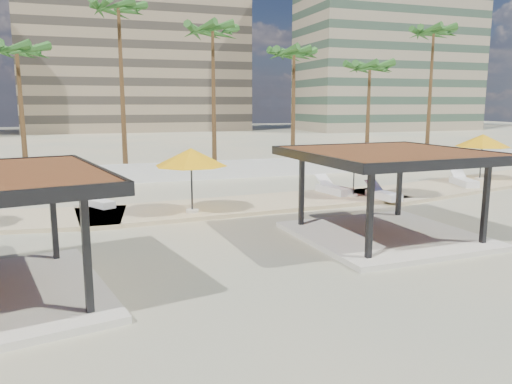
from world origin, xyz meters
The scene contains 20 objects.
ground centered at (0.00, 0.00, 0.00)m, with size 200.00×200.00×0.00m, color tan.
promenade centered at (2.00, 7.67, 0.06)m, with size 44.45×7.97×0.24m.
boundary_wall centered at (0.00, 16.00, 0.60)m, with size 56.00×0.30×1.20m, color silver.
building_mid centered at (4.00, 78.00, 14.27)m, with size 38.00×16.00×30.40m.
building_east centered at (48.00, 66.00, 17.27)m, with size 32.00×15.00×36.40m.
pavilion_central centered at (4.79, 0.00, 1.93)m, with size 6.66×6.66×3.23m.
umbrella_b centered at (-1.20, 5.80, 2.59)m, with size 4.17×4.17×2.81m.
umbrella_c centered at (7.36, 6.83, 2.26)m, with size 3.26×3.26×2.42m.
umbrella_d centered at (9.33, 5.80, 2.56)m, with size 3.12×3.12×2.77m.
umbrella_e centered at (17.61, 9.20, 2.62)m, with size 3.28×3.28×2.84m.
lounger_a centered at (-5.06, 8.49, 0.36)m, with size 1.50×2.03×0.75m.
lounger_b centered at (6.81, 8.01, 0.39)m, with size 1.17×2.46×0.89m.
lounger_c centered at (8.48, 5.85, 0.38)m, with size 0.94×2.24×0.82m.
lounger_d centered at (15.26, 7.94, 0.40)m, with size 1.38×2.50×0.90m.
palm_c centered at (-9.00, 18.10, 7.67)m, with size 3.00×3.00×8.81m.
palm_d centered at (-3.00, 18.90, 10.35)m, with size 3.00×3.00×11.68m.
palm_e centered at (3.00, 18.40, 9.25)m, with size 3.00×3.00×10.49m.
palm_f centered at (9.00, 18.60, 8.08)m, with size 3.00×3.00×9.24m.
palm_g centered at (15.00, 18.20, 7.27)m, with size 3.00×3.00×8.38m.
palm_h centered at (21.00, 18.80, 9.94)m, with size 3.00×3.00×11.23m.
Camera 1 is at (-5.47, -15.27, 4.88)m, focal length 35.00 mm.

